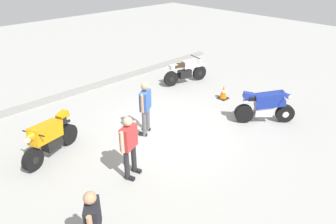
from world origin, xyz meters
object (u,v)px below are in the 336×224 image
object	(u,v)px
person_in_blue_shirt	(145,105)
person_in_black_shirt	(94,224)
motorcycle_silver_cruiser	(185,71)
motorcycle_blue_sportbike	(266,105)
person_in_red_shirt	(129,143)
motorcycle_orange_sportbike	(49,137)
traffic_cone	(223,92)

from	to	relation	value
person_in_blue_shirt	person_in_black_shirt	xyz separation A→B (m)	(-3.50, -2.81, -0.05)
motorcycle_silver_cruiser	motorcycle_blue_sportbike	bearing A→B (deg)	-84.64
person_in_black_shirt	person_in_red_shirt	world-z (taller)	person_in_red_shirt
motorcycle_orange_sportbike	person_in_blue_shirt	bearing A→B (deg)	138.27
motorcycle_blue_sportbike	person_in_blue_shirt	bearing A→B (deg)	-169.31
motorcycle_silver_cruiser	traffic_cone	size ratio (longest dim) A/B	3.88
motorcycle_silver_cruiser	person_in_blue_shirt	bearing A→B (deg)	-138.74
motorcycle_blue_sportbike	traffic_cone	size ratio (longest dim) A/B	2.91
motorcycle_orange_sportbike	traffic_cone	distance (m)	6.50
motorcycle_orange_sportbike	traffic_cone	size ratio (longest dim) A/B	3.52
motorcycle_blue_sportbike	motorcycle_orange_sportbike	bearing A→B (deg)	-163.23
motorcycle_blue_sportbike	person_in_red_shirt	world-z (taller)	person_in_red_shirt
motorcycle_orange_sportbike	person_in_red_shirt	xyz separation A→B (m)	(1.05, -2.17, 0.35)
traffic_cone	motorcycle_silver_cruiser	bearing A→B (deg)	86.76
motorcycle_blue_sportbike	person_in_red_shirt	distance (m)	4.96
motorcycle_orange_sportbike	person_in_black_shirt	bearing A→B (deg)	53.53
person_in_blue_shirt	traffic_cone	world-z (taller)	person_in_blue_shirt
person_in_black_shirt	traffic_cone	distance (m)	7.81
person_in_black_shirt	motorcycle_silver_cruiser	bearing A→B (deg)	-109.03
motorcycle_orange_sportbike	person_in_red_shirt	bearing A→B (deg)	92.60
motorcycle_blue_sportbike	traffic_cone	bearing A→B (deg)	120.11
motorcycle_silver_cruiser	motorcycle_orange_sportbike	bearing A→B (deg)	-156.25
person_in_red_shirt	motorcycle_silver_cruiser	bearing A→B (deg)	100.63
person_in_blue_shirt	person_in_black_shirt	bearing A→B (deg)	97.60
person_in_blue_shirt	motorcycle_blue_sportbike	bearing A→B (deg)	-154.26
motorcycle_silver_cruiser	person_in_blue_shirt	size ratio (longest dim) A/B	1.23
motorcycle_orange_sportbike	motorcycle_blue_sportbike	bearing A→B (deg)	129.69
person_in_black_shirt	person_in_red_shirt	size ratio (longest dim) A/B	0.97
motorcycle_silver_cruiser	person_in_red_shirt	distance (m)	6.43
person_in_blue_shirt	person_in_red_shirt	distance (m)	2.04
person_in_black_shirt	traffic_cone	xyz separation A→B (m)	(7.29, 2.72, -0.65)
motorcycle_orange_sportbike	motorcycle_silver_cruiser	distance (m)	6.64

